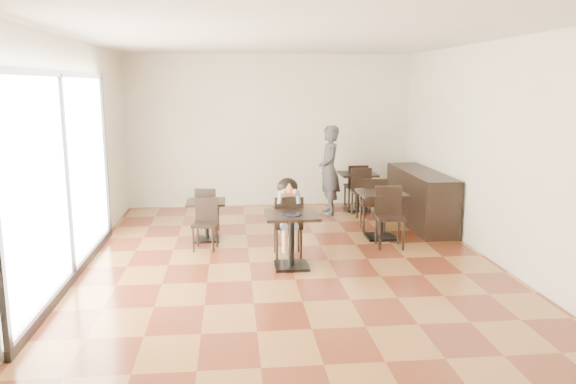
{
  "coord_description": "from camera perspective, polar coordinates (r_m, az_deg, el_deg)",
  "views": [
    {
      "loc": [
        -0.82,
        -7.89,
        2.57
      ],
      "look_at": [
        0.01,
        0.24,
        1.0
      ],
      "focal_mm": 35.0,
      "sensor_mm": 36.0,
      "label": 1
    }
  ],
  "objects": [
    {
      "name": "cafe_table_back",
      "position": [
        11.71,
        7.06,
        0.05
      ],
      "size": [
        0.76,
        0.76,
        0.78
      ],
      "primitive_type": null,
      "rotation": [
        0.0,
        0.0,
        0.04
      ],
      "color": "black",
      "rests_on": "floor"
    },
    {
      "name": "storefront_window",
      "position": [
        7.78,
        -21.77,
        1.46
      ],
      "size": [
        0.04,
        4.5,
        2.6
      ],
      "primitive_type": "cube",
      "color": "white",
      "rests_on": "floor"
    },
    {
      "name": "wall_front",
      "position": [
        4.09,
        5.93,
        -2.86
      ],
      "size": [
        6.0,
        0.01,
        3.2
      ],
      "primitive_type": "cube",
      "color": "white",
      "rests_on": "floor"
    },
    {
      "name": "chair_mid_a",
      "position": [
        10.11,
        8.62,
        -1.17
      ],
      "size": [
        0.47,
        0.47,
        0.96
      ],
      "primitive_type": null,
      "rotation": [
        0.0,
        0.0,
        3.06
      ],
      "color": "black",
      "rests_on": "floor"
    },
    {
      "name": "ceiling",
      "position": [
        7.96,
        0.14,
        15.42
      ],
      "size": [
        6.0,
        8.0,
        0.01
      ],
      "primitive_type": "cube",
      "color": "silver",
      "rests_on": "floor"
    },
    {
      "name": "chair_left_a",
      "position": [
        9.98,
        -8.16,
        -1.77
      ],
      "size": [
        0.42,
        0.42,
        0.81
      ],
      "primitive_type": null,
      "rotation": [
        0.0,
        0.0,
        2.97
      ],
      "color": "black",
      "rests_on": "floor"
    },
    {
      "name": "cafe_table_left",
      "position": [
        9.46,
        -8.28,
        -2.9
      ],
      "size": [
        0.73,
        0.73,
        0.67
      ],
      "primitive_type": null,
      "rotation": [
        0.0,
        0.0,
        -0.17
      ],
      "color": "black",
      "rests_on": "floor"
    },
    {
      "name": "plate",
      "position": [
        7.77,
        0.45,
        -2.31
      ],
      "size": [
        0.27,
        0.27,
        0.02
      ],
      "primitive_type": "cylinder",
      "color": "black",
      "rests_on": "child_table"
    },
    {
      "name": "child_chair",
      "position": [
        8.48,
        -0.03,
        -3.43
      ],
      "size": [
        0.43,
        0.43,
        0.95
      ],
      "primitive_type": null,
      "rotation": [
        0.0,
        0.0,
        3.14
      ],
      "color": "black",
      "rests_on": "floor"
    },
    {
      "name": "chair_left_b",
      "position": [
        8.91,
        -8.44,
        -3.31
      ],
      "size": [
        0.42,
        0.42,
        0.81
      ],
      "primitive_type": null,
      "rotation": [
        0.0,
        0.0,
        -0.17
      ],
      "color": "black",
      "rests_on": "floor"
    },
    {
      "name": "service_counter",
      "position": [
        10.68,
        13.28,
        -0.59
      ],
      "size": [
        0.6,
        2.4,
        1.0
      ],
      "primitive_type": "cube",
      "color": "black",
      "rests_on": "floor"
    },
    {
      "name": "pizza_slice",
      "position": [
        8.17,
        0.1,
        0.04
      ],
      "size": [
        0.28,
        0.21,
        0.06
      ],
      "primitive_type": null,
      "color": "tan",
      "rests_on": "child"
    },
    {
      "name": "cafe_table_mid",
      "position": [
        9.61,
        9.41,
        -2.32
      ],
      "size": [
        0.82,
        0.82,
        0.8
      ],
      "primitive_type": null,
      "rotation": [
        0.0,
        0.0,
        -0.09
      ],
      "color": "black",
      "rests_on": "floor"
    },
    {
      "name": "wall_right",
      "position": [
        8.82,
        19.96,
        3.91
      ],
      "size": [
        0.01,
        8.0,
        3.2
      ],
      "primitive_type": "cube",
      "color": "white",
      "rests_on": "floor"
    },
    {
      "name": "chair_back_a",
      "position": [
        11.87,
        6.87,
        0.58
      ],
      "size": [
        0.44,
        0.44,
        0.93
      ],
      "primitive_type": null,
      "rotation": [
        0.0,
        0.0,
        3.18
      ],
      "color": "black",
      "rests_on": "floor"
    },
    {
      "name": "child",
      "position": [
        8.45,
        -0.03,
        -2.63
      ],
      "size": [
        0.43,
        0.6,
        1.19
      ],
      "primitive_type": null,
      "color": "slate",
      "rests_on": "child_chair"
    },
    {
      "name": "adult_patron",
      "position": [
        11.2,
        4.21,
        2.21
      ],
      "size": [
        0.45,
        0.66,
        1.78
      ],
      "primitive_type": "imported",
      "rotation": [
        0.0,
        0.0,
        -1.53
      ],
      "color": "#3E3F43",
      "rests_on": "floor"
    },
    {
      "name": "wall_left",
      "position": [
        8.24,
        -21.13,
        3.39
      ],
      "size": [
        0.01,
        8.0,
        3.2
      ],
      "primitive_type": "cube",
      "color": "white",
      "rests_on": "floor"
    },
    {
      "name": "child_table",
      "position": [
        7.97,
        0.36,
        -4.96
      ],
      "size": [
        0.74,
        0.74,
        0.79
      ],
      "primitive_type": null,
      "color": "black",
      "rests_on": "floor"
    },
    {
      "name": "chair_mid_b",
      "position": [
        9.08,
        10.33,
        -2.61
      ],
      "size": [
        0.47,
        0.47,
        0.96
      ],
      "primitive_type": null,
      "rotation": [
        0.0,
        0.0,
        -0.09
      ],
      "color": "black",
      "rests_on": "floor"
    },
    {
      "name": "wall_back",
      "position": [
        11.96,
        -1.86,
        6.21
      ],
      "size": [
        6.0,
        0.01,
        3.2
      ],
      "primitive_type": "cube",
      "color": "white",
      "rests_on": "floor"
    },
    {
      "name": "chair_back_b",
      "position": [
        11.16,
        7.69,
        -0.08
      ],
      "size": [
        0.44,
        0.44,
        0.93
      ],
      "primitive_type": null,
      "rotation": [
        0.0,
        0.0,
        0.04
      ],
      "color": "black",
      "rests_on": "floor"
    },
    {
      "name": "floor",
      "position": [
        8.34,
        0.13,
        -7.07
      ],
      "size": [
        6.0,
        8.0,
        0.01
      ],
      "primitive_type": "cube",
      "color": "brown",
      "rests_on": "ground"
    }
  ]
}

